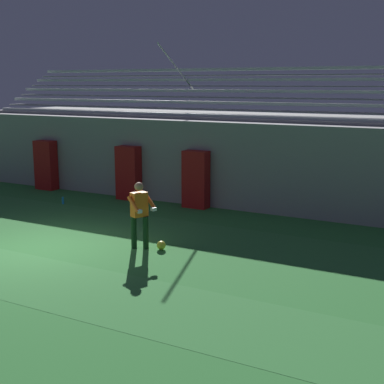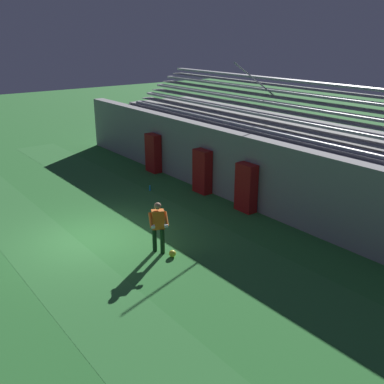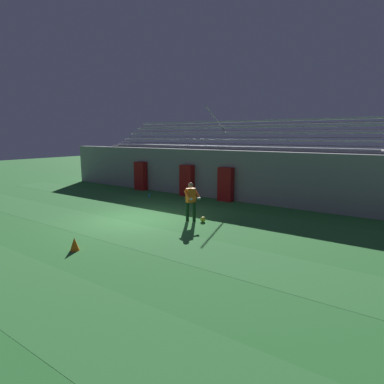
{
  "view_description": "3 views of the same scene",
  "coord_description": "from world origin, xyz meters",
  "px_view_note": "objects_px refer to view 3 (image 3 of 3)",
  "views": [
    {
      "loc": [
        9.4,
        -9.22,
        4.02
      ],
      "look_at": [
        3.35,
        1.97,
        1.43
      ],
      "focal_mm": 50.0,
      "sensor_mm": 36.0,
      "label": 1
    },
    {
      "loc": [
        12.91,
        -5.53,
        6.54
      ],
      "look_at": [
        2.2,
        2.68,
        1.72
      ],
      "focal_mm": 42.0,
      "sensor_mm": 36.0,
      "label": 2
    },
    {
      "loc": [
        9.97,
        -9.55,
        3.63
      ],
      "look_at": [
        1.98,
        1.77,
        1.18
      ],
      "focal_mm": 30.0,
      "sensor_mm": 36.0,
      "label": 3
    }
  ],
  "objects_px": {
    "soccer_ball": "(203,219)",
    "water_bottle": "(149,195)",
    "padding_pillar_far_left": "(141,176)",
    "padding_pillar_gate_right": "(226,184)",
    "padding_pillar_gate_left": "(187,181)",
    "goalkeeper": "(191,199)",
    "traffic_cone": "(74,244)"
  },
  "relations": [
    {
      "from": "soccer_ball",
      "to": "water_bottle",
      "type": "xyz_separation_m",
      "value": [
        -5.61,
        2.75,
        0.01
      ]
    },
    {
      "from": "soccer_ball",
      "to": "padding_pillar_far_left",
      "type": "bearing_deg",
      "value": 150.73
    },
    {
      "from": "padding_pillar_gate_right",
      "to": "padding_pillar_far_left",
      "type": "bearing_deg",
      "value": 180.0
    },
    {
      "from": "padding_pillar_gate_left",
      "to": "soccer_ball",
      "type": "distance_m",
      "value": 6.08
    },
    {
      "from": "padding_pillar_gate_left",
      "to": "padding_pillar_gate_right",
      "type": "xyz_separation_m",
      "value": [
        2.68,
        0.0,
        0.0
      ]
    },
    {
      "from": "padding_pillar_gate_left",
      "to": "soccer_ball",
      "type": "bearing_deg",
      "value": -47.48
    },
    {
      "from": "soccer_ball",
      "to": "goalkeeper",
      "type": "bearing_deg",
      "value": -161.89
    },
    {
      "from": "soccer_ball",
      "to": "traffic_cone",
      "type": "distance_m",
      "value": 5.44
    },
    {
      "from": "padding_pillar_gate_left",
      "to": "water_bottle",
      "type": "relative_size",
      "value": 7.82
    },
    {
      "from": "padding_pillar_gate_right",
      "to": "padding_pillar_far_left",
      "type": "height_order",
      "value": "same"
    },
    {
      "from": "goalkeeper",
      "to": "traffic_cone",
      "type": "relative_size",
      "value": 3.98
    },
    {
      "from": "goalkeeper",
      "to": "water_bottle",
      "type": "bearing_deg",
      "value": 150.3
    },
    {
      "from": "padding_pillar_gate_right",
      "to": "padding_pillar_far_left",
      "type": "distance_m",
      "value": 6.53
    },
    {
      "from": "goalkeeper",
      "to": "padding_pillar_gate_right",
      "type": "bearing_deg",
      "value": 100.95
    },
    {
      "from": "padding_pillar_far_left",
      "to": "water_bottle",
      "type": "xyz_separation_m",
      "value": [
        2.31,
        -1.69,
        -0.82
      ]
    },
    {
      "from": "padding_pillar_gate_right",
      "to": "soccer_ball",
      "type": "height_order",
      "value": "padding_pillar_gate_right"
    },
    {
      "from": "traffic_cone",
      "to": "soccer_ball",
      "type": "bearing_deg",
      "value": 74.3
    },
    {
      "from": "padding_pillar_gate_left",
      "to": "padding_pillar_gate_right",
      "type": "distance_m",
      "value": 2.68
    },
    {
      "from": "padding_pillar_far_left",
      "to": "soccer_ball",
      "type": "height_order",
      "value": "padding_pillar_far_left"
    },
    {
      "from": "soccer_ball",
      "to": "traffic_cone",
      "type": "relative_size",
      "value": 0.52
    },
    {
      "from": "padding_pillar_gate_right",
      "to": "padding_pillar_gate_left",
      "type": "bearing_deg",
      "value": 180.0
    },
    {
      "from": "padding_pillar_gate_right",
      "to": "traffic_cone",
      "type": "distance_m",
      "value": 9.7
    },
    {
      "from": "goalkeeper",
      "to": "soccer_ball",
      "type": "height_order",
      "value": "goalkeeper"
    },
    {
      "from": "padding_pillar_far_left",
      "to": "water_bottle",
      "type": "bearing_deg",
      "value": -36.24
    },
    {
      "from": "traffic_cone",
      "to": "goalkeeper",
      "type": "bearing_deg",
      "value": 79.21
    },
    {
      "from": "padding_pillar_gate_left",
      "to": "soccer_ball",
      "type": "height_order",
      "value": "padding_pillar_gate_left"
    },
    {
      "from": "traffic_cone",
      "to": "water_bottle",
      "type": "bearing_deg",
      "value": 117.43
    },
    {
      "from": "goalkeeper",
      "to": "traffic_cone",
      "type": "height_order",
      "value": "goalkeeper"
    },
    {
      "from": "goalkeeper",
      "to": "padding_pillar_far_left",
      "type": "bearing_deg",
      "value": 148.16
    },
    {
      "from": "traffic_cone",
      "to": "water_bottle",
      "type": "relative_size",
      "value": 1.75
    },
    {
      "from": "padding_pillar_gate_left",
      "to": "goalkeeper",
      "type": "distance_m",
      "value": 5.82
    },
    {
      "from": "padding_pillar_far_left",
      "to": "goalkeeper",
      "type": "distance_m",
      "value": 8.73
    }
  ]
}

